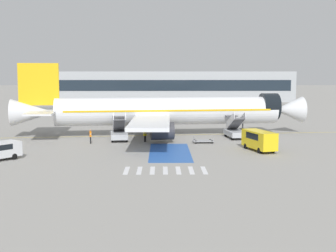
{
  "coord_description": "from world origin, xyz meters",
  "views": [
    {
      "loc": [
        -2.57,
        -67.48,
        8.9
      ],
      "look_at": [
        -1.58,
        -1.05,
        1.46
      ],
      "focal_mm": 50.0,
      "sensor_mm": 36.0,
      "label": 1
    }
  ],
  "objects_px": {
    "boarding_stairs_aft": "(119,133)",
    "ground_crew_0": "(145,135)",
    "service_van_1": "(259,139)",
    "ground_crew_1": "(90,135)",
    "airliner": "(163,111)",
    "fuel_tanker": "(127,111)",
    "baggage_cart": "(203,141)",
    "boarding_stairs_forward": "(235,131)",
    "terminal_building": "(161,86)"
  },
  "relations": [
    {
      "from": "fuel_tanker",
      "to": "ground_crew_0",
      "type": "xyz_separation_m",
      "value": [
        4.34,
        -28.14,
        -0.82
      ]
    },
    {
      "from": "baggage_cart",
      "to": "terminal_building",
      "type": "relative_size",
      "value": 0.03
    },
    {
      "from": "ground_crew_0",
      "to": "ground_crew_1",
      "type": "xyz_separation_m",
      "value": [
        -6.93,
        -1.54,
        0.12
      ]
    },
    {
      "from": "boarding_stairs_aft",
      "to": "baggage_cart",
      "type": "height_order",
      "value": "boarding_stairs_aft"
    },
    {
      "from": "boarding_stairs_forward",
      "to": "service_van_1",
      "type": "relative_size",
      "value": 0.94
    },
    {
      "from": "baggage_cart",
      "to": "fuel_tanker",
      "type": "bearing_deg",
      "value": -161.37
    },
    {
      "from": "fuel_tanker",
      "to": "terminal_building",
      "type": "relative_size",
      "value": 0.13
    },
    {
      "from": "fuel_tanker",
      "to": "boarding_stairs_forward",
      "type": "bearing_deg",
      "value": -139.34
    },
    {
      "from": "airliner",
      "to": "boarding_stairs_forward",
      "type": "distance_m",
      "value": 10.82
    },
    {
      "from": "fuel_tanker",
      "to": "service_van_1",
      "type": "xyz_separation_m",
      "value": [
        17.83,
        -35.53,
        -0.39
      ]
    },
    {
      "from": "ground_crew_0",
      "to": "terminal_building",
      "type": "relative_size",
      "value": 0.02
    },
    {
      "from": "ground_crew_1",
      "to": "boarding_stairs_aft",
      "type": "bearing_deg",
      "value": -64.59
    },
    {
      "from": "boarding_stairs_aft",
      "to": "fuel_tanker",
      "type": "height_order",
      "value": "boarding_stairs_aft"
    },
    {
      "from": "service_van_1",
      "to": "ground_crew_0",
      "type": "distance_m",
      "value": 15.39
    },
    {
      "from": "ground_crew_0",
      "to": "boarding_stairs_forward",
      "type": "bearing_deg",
      "value": 153.02
    },
    {
      "from": "boarding_stairs_aft",
      "to": "ground_crew_0",
      "type": "relative_size",
      "value": 3.27
    },
    {
      "from": "boarding_stairs_forward",
      "to": "ground_crew_0",
      "type": "xyz_separation_m",
      "value": [
        -12.41,
        -3.26,
        -0.01
      ]
    },
    {
      "from": "service_van_1",
      "to": "ground_crew_0",
      "type": "bearing_deg",
      "value": 135.04
    },
    {
      "from": "service_van_1",
      "to": "ground_crew_1",
      "type": "height_order",
      "value": "service_van_1"
    },
    {
      "from": "boarding_stairs_forward",
      "to": "ground_crew_0",
      "type": "distance_m",
      "value": 12.83
    },
    {
      "from": "baggage_cart",
      "to": "terminal_building",
      "type": "distance_m",
      "value": 92.66
    },
    {
      "from": "boarding_stairs_forward",
      "to": "ground_crew_0",
      "type": "relative_size",
      "value": 3.27
    },
    {
      "from": "baggage_cart",
      "to": "ground_crew_1",
      "type": "xyz_separation_m",
      "value": [
        -14.49,
        -0.43,
        0.81
      ]
    },
    {
      "from": "boarding_stairs_aft",
      "to": "ground_crew_0",
      "type": "xyz_separation_m",
      "value": [
        3.53,
        -1.34,
        -0.02
      ]
    },
    {
      "from": "boarding_stairs_aft",
      "to": "ground_crew_0",
      "type": "bearing_deg",
      "value": -27.64
    },
    {
      "from": "boarding_stairs_forward",
      "to": "fuel_tanker",
      "type": "relative_size",
      "value": 0.5
    },
    {
      "from": "baggage_cart",
      "to": "terminal_building",
      "type": "xyz_separation_m",
      "value": [
        -5.38,
        92.39,
        4.55
      ]
    },
    {
      "from": "boarding_stairs_aft",
      "to": "terminal_building",
      "type": "distance_m",
      "value": 90.2
    },
    {
      "from": "fuel_tanker",
      "to": "ground_crew_0",
      "type": "relative_size",
      "value": 6.6
    },
    {
      "from": "ground_crew_0",
      "to": "terminal_building",
      "type": "height_order",
      "value": "terminal_building"
    },
    {
      "from": "terminal_building",
      "to": "boarding_stairs_aft",
      "type": "bearing_deg",
      "value": -93.63
    },
    {
      "from": "boarding_stairs_forward",
      "to": "baggage_cart",
      "type": "distance_m",
      "value": 6.57
    },
    {
      "from": "boarding_stairs_forward",
      "to": "ground_crew_1",
      "type": "height_order",
      "value": "boarding_stairs_forward"
    },
    {
      "from": "service_van_1",
      "to": "terminal_building",
      "type": "distance_m",
      "value": 99.37
    },
    {
      "from": "boarding_stairs_forward",
      "to": "service_van_1",
      "type": "height_order",
      "value": "boarding_stairs_forward"
    },
    {
      "from": "airliner",
      "to": "boarding_stairs_forward",
      "type": "bearing_deg",
      "value": 64.49
    },
    {
      "from": "service_van_1",
      "to": "ground_crew_0",
      "type": "relative_size",
      "value": 3.47
    },
    {
      "from": "boarding_stairs_forward",
      "to": "boarding_stairs_aft",
      "type": "distance_m",
      "value": 16.06
    },
    {
      "from": "ground_crew_1",
      "to": "airliner",
      "type": "bearing_deg",
      "value": -63.77
    },
    {
      "from": "service_van_1",
      "to": "boarding_stairs_aft",
      "type": "bearing_deg",
      "value": 136.61
    },
    {
      "from": "boarding_stairs_aft",
      "to": "ground_crew_1",
      "type": "height_order",
      "value": "boarding_stairs_aft"
    },
    {
      "from": "boarding_stairs_aft",
      "to": "service_van_1",
      "type": "height_order",
      "value": "boarding_stairs_aft"
    },
    {
      "from": "airliner",
      "to": "terminal_building",
      "type": "relative_size",
      "value": 0.5
    },
    {
      "from": "baggage_cart",
      "to": "ground_crew_0",
      "type": "relative_size",
      "value": 1.62
    },
    {
      "from": "fuel_tanker",
      "to": "ground_crew_1",
      "type": "relative_size",
      "value": 5.94
    },
    {
      "from": "fuel_tanker",
      "to": "service_van_1",
      "type": "distance_m",
      "value": 39.76
    },
    {
      "from": "boarding_stairs_aft",
      "to": "ground_crew_0",
      "type": "distance_m",
      "value": 3.78
    },
    {
      "from": "boarding_stairs_aft",
      "to": "service_van_1",
      "type": "bearing_deg",
      "value": -34.03
    },
    {
      "from": "ground_crew_0",
      "to": "fuel_tanker",
      "type": "bearing_deg",
      "value": -122.93
    },
    {
      "from": "airliner",
      "to": "fuel_tanker",
      "type": "relative_size",
      "value": 3.89
    }
  ]
}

